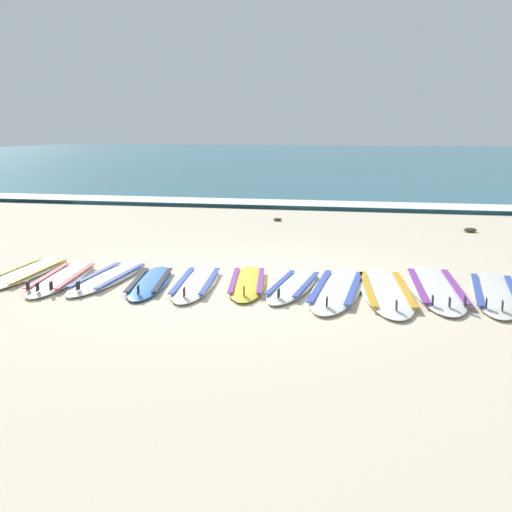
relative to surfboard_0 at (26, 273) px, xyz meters
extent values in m
plane|color=beige|center=(3.19, 0.20, -0.04)|extent=(80.00, 80.00, 0.00)
cube|color=#23667A|center=(3.19, 37.98, 0.01)|extent=(80.00, 60.00, 0.10)
cube|color=white|center=(3.19, 8.66, 0.02)|extent=(80.00, 1.35, 0.11)
ellipsoid|color=silver|center=(0.00, 0.00, 0.00)|extent=(0.67, 2.29, 0.07)
cube|color=gold|center=(-0.20, -0.01, 0.04)|extent=(0.16, 1.58, 0.01)
cube|color=gold|center=(0.20, 0.01, 0.04)|extent=(0.16, 1.58, 0.01)
ellipsoid|color=white|center=(0.67, -0.19, 0.00)|extent=(0.86, 2.21, 0.07)
cube|color=#D13838|center=(0.48, -0.21, 0.04)|extent=(0.30, 1.50, 0.01)
cube|color=#D13838|center=(0.86, -0.16, 0.04)|extent=(0.30, 1.50, 0.01)
cube|color=black|center=(0.80, -1.01, 0.09)|extent=(0.03, 0.09, 0.11)
cube|color=black|center=(0.64, -0.98, 0.09)|extent=(0.03, 0.09, 0.11)
cube|color=black|center=(0.94, -0.93, 0.09)|extent=(0.03, 0.09, 0.11)
ellipsoid|color=white|center=(1.28, -0.02, 0.00)|extent=(0.57, 2.16, 0.07)
cube|color=#334CB2|center=(1.08, -0.02, 0.04)|extent=(0.10, 1.50, 0.01)
cube|color=#334CB2|center=(1.47, -0.03, 0.04)|extent=(0.10, 1.50, 0.01)
cube|color=black|center=(1.27, -0.86, 0.09)|extent=(0.01, 0.09, 0.11)
ellipsoid|color=#3875CC|center=(1.94, -0.17, 0.00)|extent=(0.83, 1.97, 0.07)
cube|color=black|center=(1.77, -0.20, 0.04)|extent=(0.31, 1.33, 0.01)
cube|color=black|center=(2.11, -0.14, 0.04)|extent=(0.31, 1.33, 0.01)
cube|color=black|center=(2.08, -0.90, 0.09)|extent=(0.03, 0.09, 0.11)
ellipsoid|color=silver|center=(2.56, -0.08, 0.00)|extent=(0.77, 2.13, 0.07)
cube|color=#334CB2|center=(2.37, -0.11, 0.04)|extent=(0.25, 1.45, 0.01)
cube|color=#334CB2|center=(2.74, -0.06, 0.04)|extent=(0.25, 1.45, 0.01)
cube|color=black|center=(2.66, -0.89, 0.09)|extent=(0.02, 0.09, 0.11)
ellipsoid|color=yellow|center=(3.22, 0.08, 0.00)|extent=(0.82, 2.04, 0.07)
cube|color=purple|center=(3.04, 0.05, 0.04)|extent=(0.30, 1.38, 0.01)
cube|color=purple|center=(3.40, 0.11, 0.04)|extent=(0.30, 1.38, 0.01)
cube|color=black|center=(3.35, -0.69, 0.09)|extent=(0.03, 0.09, 0.11)
ellipsoid|color=silver|center=(3.85, 0.04, 0.00)|extent=(0.66, 1.98, 0.07)
cube|color=#334CB2|center=(3.67, 0.05, 0.04)|extent=(0.19, 1.36, 0.01)
cube|color=#334CB2|center=(4.02, 0.02, 0.04)|extent=(0.19, 1.36, 0.01)
cube|color=black|center=(3.78, -0.72, 0.09)|extent=(0.02, 0.09, 0.11)
ellipsoid|color=white|center=(4.42, -0.03, 0.00)|extent=(0.71, 2.45, 0.07)
cube|color=#334CB2|center=(4.20, -0.02, 0.04)|extent=(0.16, 1.70, 0.01)
cube|color=#334CB2|center=(4.64, -0.04, 0.04)|extent=(0.16, 1.70, 0.01)
cube|color=black|center=(4.38, -0.97, 0.09)|extent=(0.02, 0.09, 0.11)
ellipsoid|color=white|center=(5.03, 0.01, 0.00)|extent=(0.91, 2.57, 0.07)
cube|color=gold|center=(4.81, -0.02, 0.04)|extent=(0.29, 1.76, 0.01)
cube|color=gold|center=(5.26, 0.04, 0.04)|extent=(0.29, 1.76, 0.01)
cube|color=black|center=(5.15, -0.96, 0.09)|extent=(0.02, 0.09, 0.11)
ellipsoid|color=white|center=(5.67, 0.30, 0.00)|extent=(0.82, 2.62, 0.07)
cube|color=purple|center=(5.44, 0.28, 0.04)|extent=(0.21, 1.81, 0.01)
cube|color=purple|center=(5.90, 0.31, 0.04)|extent=(0.21, 1.81, 0.01)
cube|color=black|center=(5.74, -0.71, 0.09)|extent=(0.02, 0.09, 0.11)
cube|color=black|center=(5.55, -0.66, 0.09)|extent=(0.02, 0.09, 0.11)
cube|color=black|center=(5.91, -0.64, 0.09)|extent=(0.02, 0.09, 0.11)
ellipsoid|color=silver|center=(6.37, 0.19, 0.00)|extent=(0.78, 2.41, 0.07)
cube|color=#334CB2|center=(6.16, 0.21, 0.04)|extent=(0.22, 1.66, 0.01)
cube|color=black|center=(6.30, -0.73, 0.09)|extent=(0.02, 0.09, 0.11)
cube|color=black|center=(6.14, -0.66, 0.09)|extent=(0.02, 0.09, 0.11)
ellipsoid|color=#4C4228|center=(6.69, 5.23, 0.01)|extent=(0.26, 0.21, 0.09)
ellipsoid|color=#4C4228|center=(2.61, 5.96, 0.00)|extent=(0.20, 0.16, 0.07)
camera|label=1|loc=(4.97, -7.76, 2.01)|focal=43.55mm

